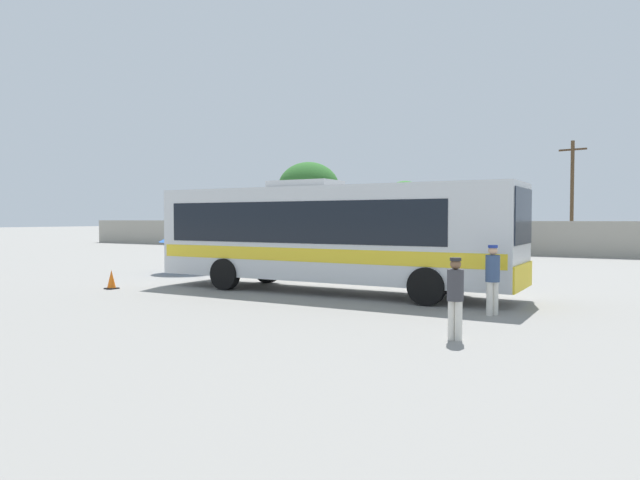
% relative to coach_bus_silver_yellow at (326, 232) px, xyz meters
% --- Properties ---
extents(ground_plane, '(300.00, 300.00, 0.00)m').
position_rel_coach_bus_silver_yellow_xyz_m(ground_plane, '(0.97, 9.97, -1.91)').
color(ground_plane, gray).
extents(perimeter_wall, '(80.00, 0.30, 2.21)m').
position_rel_coach_bus_silver_yellow_xyz_m(perimeter_wall, '(0.97, 22.65, -0.81)').
color(perimeter_wall, '#9E998C').
rests_on(perimeter_wall, ground_plane).
extents(coach_bus_silver_yellow, '(11.92, 2.83, 3.58)m').
position_rel_coach_bus_silver_yellow_xyz_m(coach_bus_silver_yellow, '(0.00, 0.00, 0.00)').
color(coach_bus_silver_yellow, silver).
rests_on(coach_bus_silver_yellow, ground_plane).
extents(attendant_by_bus_door, '(0.48, 0.48, 1.71)m').
position_rel_coach_bus_silver_yellow_xyz_m(attendant_by_bus_door, '(5.75, -1.89, -0.94)').
color(attendant_by_bus_door, silver).
rests_on(attendant_by_bus_door, ground_plane).
extents(passenger_waiting_on_apron, '(0.35, 0.35, 1.60)m').
position_rel_coach_bus_silver_yellow_xyz_m(passenger_waiting_on_apron, '(5.83, -5.16, -1.00)').
color(passenger_waiting_on_apron, silver).
rests_on(passenger_waiting_on_apron, ground_plane).
extents(vendor_umbrella_near_gate_blue, '(2.53, 2.53, 2.05)m').
position_rel_coach_bus_silver_yellow_xyz_m(vendor_umbrella_near_gate_blue, '(-8.31, 2.59, -0.24)').
color(vendor_umbrella_near_gate_blue, gray).
rests_on(vendor_umbrella_near_gate_blue, ground_plane).
extents(parked_car_leftmost_red, '(4.55, 1.99, 1.43)m').
position_rel_coach_bus_silver_yellow_xyz_m(parked_car_leftmost_red, '(-13.96, 18.91, -1.15)').
color(parked_car_leftmost_red, red).
rests_on(parked_car_leftmost_red, ground_plane).
extents(parked_car_second_dark_blue, '(4.53, 2.12, 1.44)m').
position_rel_coach_bus_silver_yellow_xyz_m(parked_car_second_dark_blue, '(-7.96, 19.10, -1.14)').
color(parked_car_second_dark_blue, navy).
rests_on(parked_car_second_dark_blue, ground_plane).
extents(parked_car_third_black, '(4.19, 2.05, 1.50)m').
position_rel_coach_bus_silver_yellow_xyz_m(parked_car_third_black, '(-1.50, 19.65, -1.12)').
color(parked_car_third_black, black).
rests_on(parked_car_third_black, ground_plane).
extents(utility_pole_near, '(1.80, 0.41, 7.62)m').
position_rel_coach_bus_silver_yellow_xyz_m(utility_pole_near, '(4.22, 26.18, 2.08)').
color(utility_pole_near, '#4C3823').
rests_on(utility_pole_near, ground_plane).
extents(roadside_tree_left, '(5.68, 5.68, 7.58)m').
position_rel_coach_bus_silver_yellow_xyz_m(roadside_tree_left, '(-18.52, 29.25, 3.24)').
color(roadside_tree_left, brown).
rests_on(roadside_tree_left, ground_plane).
extents(roadside_tree_midleft, '(3.60, 3.60, 5.54)m').
position_rel_coach_bus_silver_yellow_xyz_m(roadside_tree_midleft, '(-9.11, 29.37, 2.08)').
color(roadside_tree_midleft, brown).
rests_on(roadside_tree_midleft, ground_plane).
extents(traffic_cone_on_apron, '(0.36, 0.36, 0.64)m').
position_rel_coach_bus_silver_yellow_xyz_m(traffic_cone_on_apron, '(-6.56, -2.97, -1.61)').
color(traffic_cone_on_apron, black).
rests_on(traffic_cone_on_apron, ground_plane).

